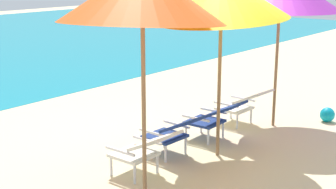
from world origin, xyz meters
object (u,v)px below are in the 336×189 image
object	(u,v)px
lounge_chair_near_left	(174,131)
lounge_chair_far_right	(243,103)
lounge_chair_far_left	(144,148)
beach_ball	(327,115)
lounge_chair_near_right	(214,116)

from	to	relation	value
lounge_chair_near_left	lounge_chair_far_right	xyz separation A→B (m)	(1.91, 0.01, 0.00)
lounge_chair_far_left	beach_ball	size ratio (longest dim) A/B	3.36
lounge_chair_near_left	lounge_chair_near_right	world-z (taller)	same
lounge_chair_far_right	beach_ball	xyz separation A→B (m)	(1.13, -1.05, -0.27)
lounge_chair_far_left	lounge_chair_far_right	size ratio (longest dim) A/B	0.99
lounge_chair_far_left	beach_ball	xyz separation A→B (m)	(3.83, -0.90, -0.27)
lounge_chair_near_left	lounge_chair_far_right	bearing A→B (deg)	0.27
lounge_chair_far_right	lounge_chair_near_left	bearing A→B (deg)	-179.73
lounge_chair_far_left	lounge_chair_near_left	distance (m)	0.80
lounge_chair_near_left	beach_ball	distance (m)	3.23
lounge_chair_far_left	lounge_chair_far_right	world-z (taller)	same
lounge_chair_far_left	beach_ball	world-z (taller)	lounge_chair_far_left
lounge_chair_near_left	lounge_chair_near_right	bearing A→B (deg)	-2.73
lounge_chair_near_left	beach_ball	world-z (taller)	lounge_chair_near_left
lounge_chair_far_left	lounge_chair_near_right	xyz separation A→B (m)	(1.74, 0.10, 0.00)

